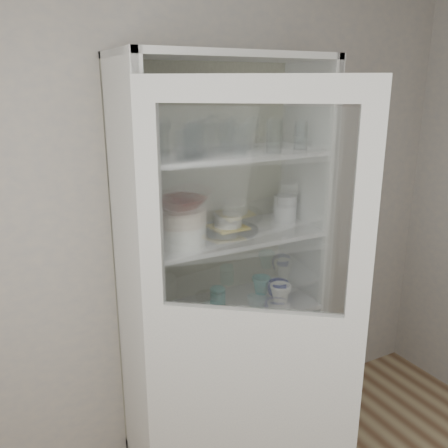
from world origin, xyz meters
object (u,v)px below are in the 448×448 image
pantry_cabinet (218,288)px  cream_bowl (180,216)px  mug_white (280,294)px  cupboard_door (251,359)px  goblet_3 (252,131)px  plate_stack_front (181,235)px  glass_platter (228,230)px  measuring_cups (195,318)px  terracotta_bowl (180,203)px  goblet_2 (232,131)px  grey_bowl_stack (285,208)px  goblet_0 (163,133)px  goblet_1 (212,131)px  mug_blue (278,289)px  cream_dish (191,377)px  white_ramekin (228,220)px  white_canister (154,309)px  teal_jar (218,297)px  tin_box (237,368)px  yellow_trivet (228,227)px  plate_stack_back (162,226)px  mug_teal (261,285)px

pantry_cabinet → cream_bowl: bearing=-153.2°
mug_white → cupboard_door: bearing=-134.2°
goblet_3 → cupboard_door: bearing=-120.7°
pantry_cabinet → plate_stack_front: bearing=-153.2°
glass_platter → measuring_cups: size_ratio=3.08×
pantry_cabinet → glass_platter: bearing=-63.9°
pantry_cabinet → terracotta_bowl: (-0.26, -0.13, 0.52)m
goblet_2 → grey_bowl_stack: 0.51m
measuring_cups → glass_platter: bearing=20.9°
goblet_0 → goblet_2: 0.36m
goblet_1 → mug_white: goblet_1 is taller
mug_blue → cream_dish: size_ratio=0.45×
white_ramekin → white_canister: 0.56m
cream_bowl → mug_white: 0.72m
pantry_cabinet → teal_jar: bearing=-121.4°
goblet_2 → cream_dish: 1.28m
goblet_2 → teal_jar: bearing=-148.9°
cream_dish → tin_box: size_ratio=1.15×
cupboard_door → mug_white: bearing=80.8°
goblet_2 → terracotta_bowl: size_ratio=0.78×
teal_jar → goblet_1: bearing=80.5°
goblet_2 → plate_stack_front: (-0.35, -0.16, -0.43)m
cupboard_door → glass_platter: size_ratio=6.58×
yellow_trivet → white_canister: bearing=177.0°
cupboard_door → plate_stack_back: size_ratio=10.34×
goblet_2 → plate_stack_front: goblet_2 is taller
mug_white → white_canister: bearing=171.1°
yellow_trivet → measuring_cups: size_ratio=1.66×
goblet_1 → yellow_trivet: size_ratio=1.07×
cupboard_door → yellow_trivet: 0.68m
goblet_3 → white_canister: goblet_3 is taller
white_canister → teal_jar: bearing=-1.4°
yellow_trivet → grey_bowl_stack: 0.36m
goblet_1 → plate_stack_front: size_ratio=0.77×
goblet_2 → glass_platter: 0.49m
mug_teal → cream_dish: (-0.45, -0.04, -0.41)m
goblet_0 → cream_bowl: size_ratio=0.75×
goblet_3 → plate_stack_front: goblet_3 is taller
goblet_0 → mug_blue: size_ratio=1.51×
cream_bowl → glass_platter: cream_bowl is taller
goblet_3 → mug_white: bearing=-62.4°
pantry_cabinet → goblet_1: pantry_cabinet is taller
goblet_2 → white_canister: (-0.46, -0.06, -0.82)m
white_canister → mug_blue: bearing=-5.9°
grey_bowl_stack → white_canister: bearing=-179.9°
measuring_cups → tin_box: (0.26, 0.04, -0.39)m
goblet_1 → mug_white: (0.29, -0.20, -0.84)m
grey_bowl_stack → terracotta_bowl: bearing=-171.2°
plate_stack_front → plate_stack_back: size_ratio=1.18×
mug_teal → tin_box: mug_teal is taller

